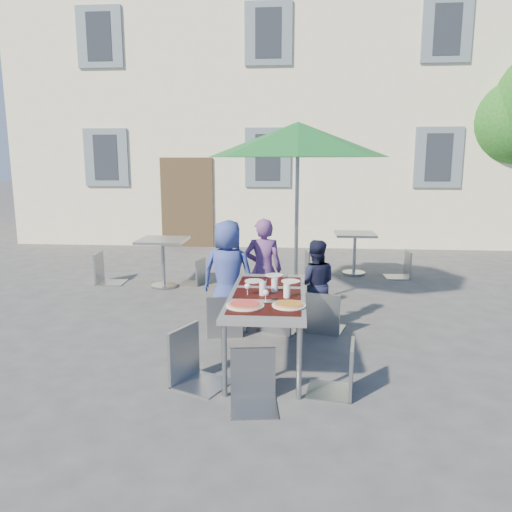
# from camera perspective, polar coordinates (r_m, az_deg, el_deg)

# --- Properties ---
(ground) EXTENTS (90.00, 90.00, 0.00)m
(ground) POSITION_cam_1_polar(r_m,az_deg,el_deg) (5.24, -3.70, -13.31)
(ground) COLOR #3E3F41
(ground) RESTS_ON ground
(building) EXTENTS (13.60, 8.20, 11.10)m
(building) POSITION_cam_1_polar(r_m,az_deg,el_deg) (16.46, 2.28, 20.40)
(building) COLOR beige
(building) RESTS_ON ground
(dining_table) EXTENTS (0.80, 1.85, 0.76)m
(dining_table) POSITION_cam_1_polar(r_m,az_deg,el_deg) (5.32, 1.31, -4.91)
(dining_table) COLOR #4A494E
(dining_table) RESTS_ON ground
(pizza_near_left) EXTENTS (0.37, 0.37, 0.03)m
(pizza_near_left) POSITION_cam_1_polar(r_m,az_deg,el_deg) (4.85, -1.27, -5.59)
(pizza_near_left) COLOR white
(pizza_near_left) RESTS_ON dining_table
(pizza_near_right) EXTENTS (0.33, 0.33, 0.03)m
(pizza_near_right) POSITION_cam_1_polar(r_m,az_deg,el_deg) (4.86, 3.77, -5.57)
(pizza_near_right) COLOR white
(pizza_near_right) RESTS_ON dining_table
(glassware) EXTENTS (0.48, 0.47, 0.15)m
(glassware) POSITION_cam_1_polar(r_m,az_deg,el_deg) (5.20, 1.72, -3.75)
(glassware) COLOR silver
(glassware) RESTS_ON dining_table
(place_settings) EXTENTS (0.69, 0.54, 0.01)m
(place_settings) POSITION_cam_1_polar(r_m,az_deg,el_deg) (5.91, 2.00, -2.64)
(place_settings) COLOR white
(place_settings) RESTS_ON dining_table
(child_0) EXTENTS (0.73, 0.52, 1.40)m
(child_0) POSITION_cam_1_polar(r_m,az_deg,el_deg) (6.43, -3.23, -2.07)
(child_0) COLOR #33428C
(child_0) RESTS_ON ground
(child_1) EXTENTS (0.51, 0.34, 1.39)m
(child_1) POSITION_cam_1_polar(r_m,az_deg,el_deg) (6.70, 0.84, -1.58)
(child_1) COLOR #653A78
(child_1) RESTS_ON ground
(child_2) EXTENTS (0.56, 0.33, 1.15)m
(child_2) POSITION_cam_1_polar(r_m,az_deg,el_deg) (6.47, 6.73, -3.20)
(child_2) COLOR #161931
(child_2) RESTS_ON ground
(chair_0) EXTENTS (0.52, 0.52, 0.99)m
(chair_0) POSITION_cam_1_polar(r_m,az_deg,el_deg) (6.13, -3.68, -3.87)
(chair_0) COLOR gray
(chair_0) RESTS_ON ground
(chair_1) EXTENTS (0.62, 0.62, 1.05)m
(chair_1) POSITION_cam_1_polar(r_m,az_deg,el_deg) (6.25, 2.57, -3.21)
(chair_1) COLOR gray
(chair_1) RESTS_ON ground
(chair_2) EXTENTS (0.55, 0.56, 1.00)m
(chair_2) POSITION_cam_1_polar(r_m,az_deg,el_deg) (6.29, 7.87, -3.51)
(chair_2) COLOR gray
(chair_2) RESTS_ON ground
(chair_3) EXTENTS (0.62, 0.62, 1.05)m
(chair_3) POSITION_cam_1_polar(r_m,az_deg,el_deg) (4.86, -7.33, -7.51)
(chair_3) COLOR #93999E
(chair_3) RESTS_ON ground
(chair_4) EXTENTS (0.47, 0.47, 0.94)m
(chair_4) POSITION_cam_1_polar(r_m,az_deg,el_deg) (4.70, 9.77, -9.13)
(chair_4) COLOR #8F949A
(chair_4) RESTS_ON ground
(chair_5) EXTENTS (0.46, 0.46, 0.93)m
(chair_5) POSITION_cam_1_polar(r_m,az_deg,el_deg) (4.45, -0.31, -10.27)
(chair_5) COLOR gray
(chair_5) RESTS_ON ground
(patio_umbrella) EXTENTS (2.56, 2.56, 2.67)m
(patio_umbrella) POSITION_cam_1_polar(r_m,az_deg,el_deg) (7.20, 4.81, 12.95)
(patio_umbrella) COLOR #9A9DA1
(patio_umbrella) RESTS_ON ground
(cafe_table_0) EXTENTS (0.78, 0.78, 0.84)m
(cafe_table_0) POSITION_cam_1_polar(r_m,az_deg,el_deg) (8.58, -10.59, 0.41)
(cafe_table_0) COLOR #9A9DA1
(cafe_table_0) RESTS_ON ground
(bg_chair_l_0) EXTENTS (0.49, 0.49, 1.04)m
(bg_chair_l_0) POSITION_cam_1_polar(r_m,az_deg,el_deg) (9.12, -17.00, 0.79)
(bg_chair_l_0) COLOR gray
(bg_chair_l_0) RESTS_ON ground
(bg_chair_r_0) EXTENTS (0.46, 0.45, 0.85)m
(bg_chair_r_0) POSITION_cam_1_polar(r_m,az_deg,el_deg) (8.74, -6.91, -0.05)
(bg_chair_r_0) COLOR gray
(bg_chair_r_0) RESTS_ON ground
(cafe_table_1) EXTENTS (0.74, 0.74, 0.79)m
(cafe_table_1) POSITION_cam_1_polar(r_m,az_deg,el_deg) (9.61, 11.22, 1.22)
(cafe_table_1) COLOR #9A9DA1
(cafe_table_1) RESTS_ON ground
(bg_chair_l_1) EXTENTS (0.49, 0.49, 0.97)m
(bg_chair_l_1) POSITION_cam_1_polar(r_m,az_deg,el_deg) (9.22, 6.54, 1.01)
(bg_chair_l_1) COLOR gray
(bg_chair_l_1) RESTS_ON ground
(bg_chair_r_1) EXTENTS (0.44, 0.44, 0.95)m
(bg_chair_r_1) POSITION_cam_1_polar(r_m,az_deg,el_deg) (9.54, 16.48, 0.90)
(bg_chair_r_1) COLOR gray
(bg_chair_r_1) RESTS_ON ground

